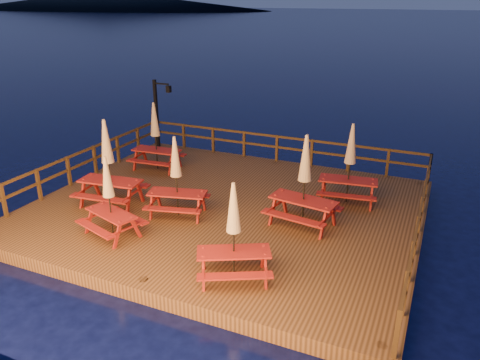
{
  "coord_description": "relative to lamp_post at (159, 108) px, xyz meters",
  "views": [
    {
      "loc": [
        6.04,
        -12.41,
        6.78
      ],
      "look_at": [
        0.24,
        0.6,
        1.13
      ],
      "focal_mm": 35.0,
      "sensor_mm": 36.0,
      "label": 1
    }
  ],
  "objects": [
    {
      "name": "ground",
      "position": [
        5.39,
        -4.55,
        -2.2
      ],
      "size": [
        500.0,
        500.0,
        0.0
      ],
      "primitive_type": "plane",
      "color": "black",
      "rests_on": "ground"
    },
    {
      "name": "deck",
      "position": [
        5.39,
        -4.55,
        -2.0
      ],
      "size": [
        12.0,
        10.0,
        0.4
      ],
      "primitive_type": "cube",
      "color": "#402814",
      "rests_on": "ground"
    },
    {
      "name": "deck_piles",
      "position": [
        5.39,
        -4.55,
        -2.5
      ],
      "size": [
        11.44,
        9.44,
        1.4
      ],
      "color": "#3C2913",
      "rests_on": "ground"
    },
    {
      "name": "railing",
      "position": [
        5.39,
        -2.77,
        -1.03
      ],
      "size": [
        11.8,
        9.75,
        1.1
      ],
      "color": "#3C2913",
      "rests_on": "deck"
    },
    {
      "name": "lamp_post",
      "position": [
        0.0,
        0.0,
        0.0
      ],
      "size": [
        0.85,
        0.18,
        3.0
      ],
      "color": "black",
      "rests_on": "deck"
    },
    {
      "name": "headland_left",
      "position": [
        -154.61,
        185.45,
        2.3
      ],
      "size": [
        180.0,
        84.0,
        9.0
      ],
      "primitive_type": "ellipsoid",
      "color": "black",
      "rests_on": "ground"
    },
    {
      "name": "picnic_table_0",
      "position": [
        1.96,
        -5.94,
        -0.31
      ],
      "size": [
        2.17,
        1.86,
        2.85
      ],
      "rotation": [
        0.0,
        0.0,
        0.12
      ],
      "color": "maroon",
      "rests_on": "deck"
    },
    {
      "name": "picnic_table_1",
      "position": [
        4.32,
        -5.73,
        -0.48
      ],
      "size": [
        2.08,
        1.85,
        2.53
      ],
      "rotation": [
        0.0,
        0.0,
        0.25
      ],
      "color": "maroon",
      "rests_on": "deck"
    },
    {
      "name": "picnic_table_2",
      "position": [
        8.05,
        -4.83,
        -0.35
      ],
      "size": [
        2.17,
        1.88,
        2.79
      ],
      "rotation": [
        0.0,
        0.0,
        -0.15
      ],
      "color": "maroon",
      "rests_on": "deck"
    },
    {
      "name": "picnic_table_3",
      "position": [
        3.31,
        -7.63,
        -0.57
      ],
      "size": [
        1.98,
        1.79,
        2.36
      ],
      "rotation": [
        0.0,
        0.0,
        -0.31
      ],
      "color": "maroon",
      "rests_on": "deck"
    },
    {
      "name": "picnic_table_4",
      "position": [
        8.9,
        -2.62,
        -0.41
      ],
      "size": [
        2.05,
        1.77,
        2.66
      ],
      "rotation": [
        0.0,
        0.0,
        0.14
      ],
      "color": "maroon",
      "rests_on": "deck"
    },
    {
      "name": "picnic_table_5",
      "position": [
        1.41,
        -2.47,
        -0.43
      ],
      "size": [
        1.96,
        1.65,
        2.64
      ],
      "rotation": [
        0.0,
        0.0,
        0.08
      ],
      "color": "maroon",
      "rests_on": "deck"
    },
    {
      "name": "picnic_table_6",
      "position": [
        7.37,
        -8.22,
        -0.5
      ],
      "size": [
        2.2,
        2.07,
        2.49
      ],
      "rotation": [
        0.0,
        0.0,
        0.48
      ],
      "color": "maroon",
      "rests_on": "deck"
    }
  ]
}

